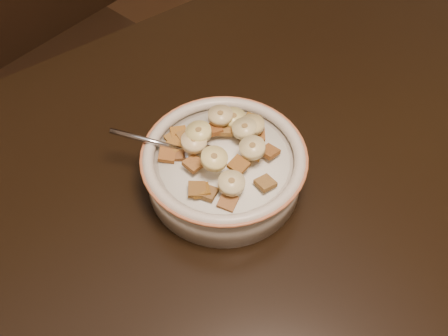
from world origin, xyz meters
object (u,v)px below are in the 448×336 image
chair (81,71)px  cereal_bowl (224,171)px  spoon (199,154)px  table (218,268)px

chair → cereal_bowl: (0.00, -0.58, 0.26)m
chair → spoon: size_ratio=22.11×
cereal_bowl → spoon: spoon is taller
table → chair: bearing=81.9°
table → chair: (0.06, 0.67, -0.21)m
cereal_bowl → spoon: (-0.02, 0.02, 0.03)m
chair → cereal_bowl: 0.64m
table → spoon: 0.14m
table → cereal_bowl: size_ratio=7.20×
table → spoon: spoon is taller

